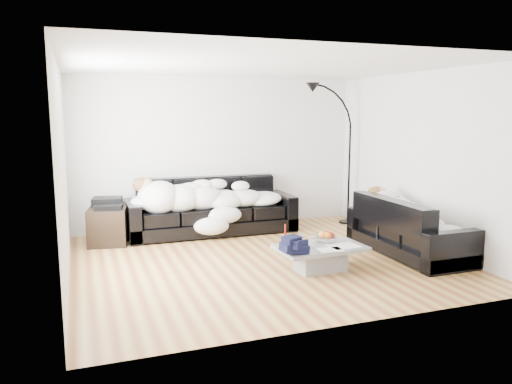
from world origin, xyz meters
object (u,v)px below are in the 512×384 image
object	(u,v)px
wine_glass_a	(302,240)
candle_left	(285,235)
sleeper_right	(409,210)
wine_glass_c	(313,241)
shoes	(436,267)
coffee_table	(320,258)
av_cabinet	(109,225)
wine_glass_b	(301,241)
floor_lamp	(349,163)
sleeper_back	(212,195)
sofa_back	(211,206)
sofa_right	(409,226)
stereo	(108,203)
candle_right	(285,234)
fruit_bowl	(326,236)

from	to	relation	value
wine_glass_a	candle_left	world-z (taller)	candle_left
sleeper_right	wine_glass_c	size ratio (longest dim) A/B	9.99
shoes	wine_glass_a	bearing A→B (deg)	150.97
coffee_table	av_cabinet	bearing A→B (deg)	135.91
wine_glass_b	floor_lamp	xyz separation A→B (m)	(2.03, 2.35, 0.69)
sleeper_back	candle_left	distance (m)	2.23
sleeper_right	av_cabinet	size ratio (longest dim) A/B	2.09
sofa_back	sofa_right	size ratio (longest dim) A/B	1.40
candle_left	stereo	distance (m)	2.99
sofa_right	sleeper_back	size ratio (longest dim) A/B	0.85
wine_glass_c	candle_right	xyz separation A→B (m)	(-0.25, 0.30, 0.04)
wine_glass_a	wine_glass_c	distance (m)	0.16
candle_left	shoes	size ratio (longest dim) A/B	0.64
sofa_back	floor_lamp	bearing A→B (deg)	-2.23
shoes	sleeper_back	bearing A→B (deg)	117.85
candle_left	floor_lamp	world-z (taller)	floor_lamp
sleeper_right	sleeper_back	bearing A→B (deg)	47.90
sofa_right	candle_left	world-z (taller)	sofa_right
av_cabinet	floor_lamp	size ratio (longest dim) A/B	0.37
wine_glass_b	sleeper_right	bearing A→B (deg)	9.18
fruit_bowl	sofa_right	bearing A→B (deg)	6.08
wine_glass_c	candle_left	distance (m)	0.37
sofa_back	wine_glass_a	xyz separation A→B (m)	(0.57, -2.36, -0.05)
sofa_back	sofa_right	bearing A→B (deg)	-42.77
wine_glass_c	sofa_back	bearing A→B (deg)	104.74
wine_glass_a	sleeper_back	bearing A→B (deg)	103.83
sleeper_right	coffee_table	xyz separation A→B (m)	(-1.54, -0.28, -0.47)
floor_lamp	fruit_bowl	bearing A→B (deg)	-117.09
sleeper_right	av_cabinet	distance (m)	4.52
candle_left	floor_lamp	bearing A→B (deg)	44.75
sleeper_right	stereo	world-z (taller)	sleeper_right
sofa_back	wine_glass_c	world-z (taller)	sofa_back
sleeper_right	fruit_bowl	distance (m)	1.42
sofa_back	wine_glass_a	size ratio (longest dim) A/B	18.01
wine_glass_c	floor_lamp	world-z (taller)	floor_lamp
fruit_bowl	sleeper_back	bearing A→B (deg)	112.55
stereo	sleeper_back	bearing A→B (deg)	11.17
sofa_back	coffee_table	bearing A→B (deg)	-72.08
sofa_back	stereo	distance (m)	1.67
sofa_back	candle_right	world-z (taller)	sofa_back
coffee_table	av_cabinet	distance (m)	3.41
sofa_right	av_cabinet	size ratio (longest dim) A/B	2.44
sofa_right	sleeper_right	xyz separation A→B (m)	(0.00, 0.00, 0.23)
sofa_right	fruit_bowl	xyz separation A→B (m)	(-1.39, -0.15, 0.00)
sofa_back	candle_right	distance (m)	2.23
sofa_back	coffee_table	size ratio (longest dim) A/B	2.50
fruit_bowl	wine_glass_a	bearing A→B (deg)	-171.98
stereo	wine_glass_b	bearing A→B (deg)	-36.97
wine_glass_b	candle_right	world-z (taller)	candle_right
candle_left	sleeper_back	bearing A→B (deg)	100.07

